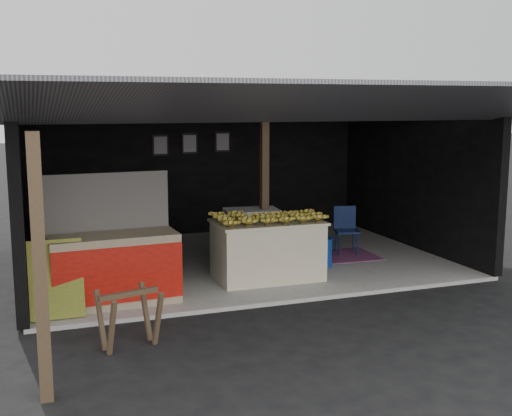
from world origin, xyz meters
name	(u,v)px	position (x,y,z in m)	size (l,w,h in m)	color
ground	(292,304)	(0.00, 0.00, 0.00)	(80.00, 80.00, 0.00)	black
concrete_slab	(236,261)	(0.00, 2.50, 0.03)	(7.00, 5.00, 0.06)	gray
shophouse	(230,140)	(0.00, 2.82, 2.10)	(7.40, 7.29, 3.02)	black
banana_table	(267,250)	(0.07, 1.15, 0.52)	(1.66, 1.03, 0.91)	beige
banana_pile	(268,215)	(0.07, 1.15, 1.06)	(1.52, 0.91, 0.18)	gold
white_crate	(252,238)	(0.09, 1.93, 0.54)	(0.93, 0.68, 0.96)	white
neighbor_stall	(114,265)	(-2.32, 0.72, 0.58)	(1.73, 0.84, 1.74)	#998466
green_signboard	(56,279)	(-3.09, 0.32, 0.56)	(0.67, 0.04, 1.00)	black
sawhorse	(129,313)	(-2.37, -0.88, 0.42)	(0.72, 0.72, 0.67)	#4D3926
water_barrel	(323,253)	(1.19, 1.51, 0.28)	(0.31, 0.31, 0.45)	navy
plastic_chair	(346,226)	(2.00, 2.25, 0.56)	(0.49, 0.49, 0.85)	#0B163C
magenta_rug	(334,256)	(1.68, 2.07, 0.07)	(1.50, 1.00, 0.01)	#6F1855
picture_frames	(191,143)	(-0.17, 4.89, 1.93)	(1.62, 0.04, 0.46)	black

